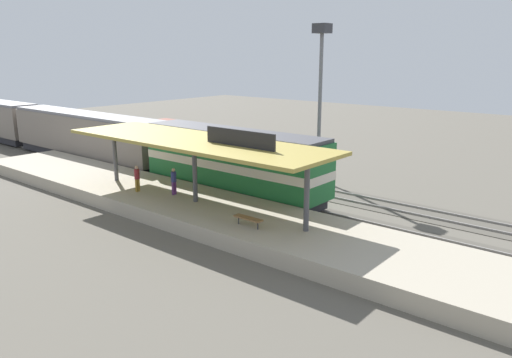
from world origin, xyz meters
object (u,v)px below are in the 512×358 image
at_px(freight_car, 200,145).
at_px(locomotive, 233,162).
at_px(passenger_carriage_front, 86,136).
at_px(light_mast, 321,70).
at_px(platform_bench, 248,218).
at_px(person_walking, 137,177).
at_px(person_waiting, 174,180).

bearing_deg(freight_car, locomotive, -120.04).
xyz_separation_m(passenger_carriage_front, light_mast, (7.80, -19.88, 6.08)).
xyz_separation_m(platform_bench, person_walking, (0.55, 9.86, 0.51)).
bearing_deg(person_waiting, light_mast, -13.27).
bearing_deg(person_waiting, person_walking, 113.51).
xyz_separation_m(passenger_carriage_front, person_walking, (-5.45, -14.63, -0.46)).
bearing_deg(person_walking, platform_bench, -93.17).
xyz_separation_m(locomotive, person_waiting, (-4.43, 1.00, -0.56)).
relative_size(platform_bench, light_mast, 0.15).
relative_size(freight_car, light_mast, 1.03).
distance_m(platform_bench, freight_car, 17.93).
bearing_deg(person_walking, freight_car, 24.54).
relative_size(locomotive, person_walking, 8.44).
distance_m(freight_car, person_walking, 11.05).
height_order(platform_bench, passenger_carriage_front, passenger_carriage_front).
height_order(platform_bench, person_waiting, person_waiting).
xyz_separation_m(platform_bench, passenger_carriage_front, (6.00, 24.49, 0.97)).
bearing_deg(person_waiting, freight_car, 37.61).
distance_m(passenger_carriage_front, person_walking, 15.62).
distance_m(platform_bench, light_mast, 16.17).
bearing_deg(person_waiting, locomotive, -12.77).
bearing_deg(person_walking, locomotive, -31.69).
height_order(passenger_carriage_front, freight_car, passenger_carriage_front).
height_order(locomotive, light_mast, light_mast).
height_order(passenger_carriage_front, person_waiting, passenger_carriage_front).
bearing_deg(light_mast, passenger_carriage_front, 111.42).
height_order(person_waiting, person_walking, same).
xyz_separation_m(freight_car, person_walking, (-10.05, -4.59, -0.12)).
xyz_separation_m(freight_car, light_mast, (3.20, -9.84, 6.43)).
relative_size(passenger_carriage_front, person_waiting, 11.70).
distance_m(passenger_carriage_front, light_mast, 22.20).
xyz_separation_m(light_mast, person_walking, (-13.25, 5.25, -6.54)).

